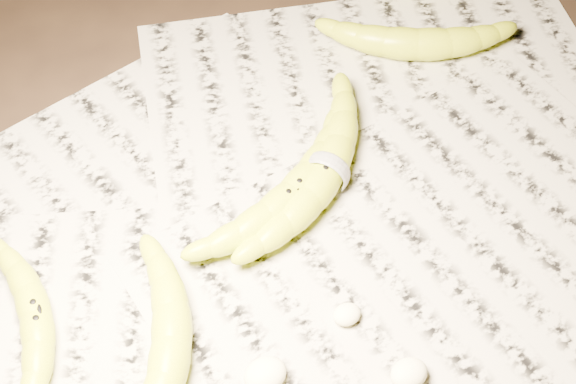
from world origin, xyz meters
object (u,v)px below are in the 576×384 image
banana_center (292,194)px  banana_taped (327,170)px  banana_left_b (171,343)px  banana_left_a (35,316)px  banana_upper_a (417,42)px

banana_center → banana_taped: same height
banana_left_b → banana_center: (0.18, 0.10, 0.00)m
banana_left_a → banana_left_b: size_ratio=0.92×
banana_taped → banana_left_a: bearing=146.0°
banana_left_b → banana_taped: (0.22, 0.11, 0.00)m
banana_taped → banana_upper_a: size_ratio=1.17×
banana_left_a → banana_left_b: bearing=-122.0°
banana_center → banana_taped: size_ratio=0.89×
banana_center → banana_upper_a: bearing=5.8°
banana_center → banana_upper_a: same height
banana_center → banana_taped: (0.05, 0.01, 0.00)m
banana_upper_a → banana_left_b: bearing=-121.4°
banana_left_b → banana_center: 0.20m
banana_left_a → banana_left_b: (0.10, -0.09, 0.00)m
banana_taped → banana_upper_a: bearing=-5.8°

